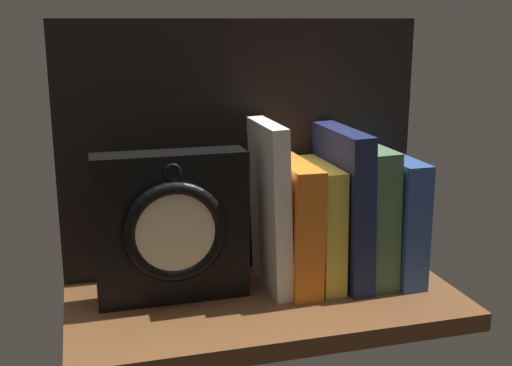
{
  "coord_description": "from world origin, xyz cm",
  "views": [
    {
      "loc": [
        -23.83,
        -79.92,
        37.65
      ],
      "look_at": [
        -0.41,
        3.69,
        15.55
      ],
      "focal_mm": 45.37,
      "sensor_mm": 36.0,
      "label": 1
    }
  ],
  "objects_px": {
    "book_white_catcher": "(270,207)",
    "framed_clock": "(172,228)",
    "book_orange_pandolfini": "(293,224)",
    "book_yellow_seinlanguage": "(319,223)",
    "book_navy_bierce": "(342,205)",
    "book_green_romantic": "(367,212)",
    "book_blue_modern": "(392,215)"
  },
  "relations": [
    {
      "from": "book_white_catcher",
      "to": "framed_clock",
      "type": "height_order",
      "value": "book_white_catcher"
    },
    {
      "from": "book_orange_pandolfini",
      "to": "framed_clock",
      "type": "distance_m",
      "value": 0.18
    },
    {
      "from": "book_orange_pandolfini",
      "to": "book_yellow_seinlanguage",
      "type": "distance_m",
      "value": 0.04
    },
    {
      "from": "book_navy_bierce",
      "to": "framed_clock",
      "type": "bearing_deg",
      "value": -178.34
    },
    {
      "from": "book_white_catcher",
      "to": "book_orange_pandolfini",
      "type": "xyz_separation_m",
      "value": [
        0.04,
        0.0,
        -0.03
      ]
    },
    {
      "from": "book_navy_bierce",
      "to": "book_green_romantic",
      "type": "height_order",
      "value": "book_navy_bierce"
    },
    {
      "from": "book_blue_modern",
      "to": "book_white_catcher",
      "type": "bearing_deg",
      "value": 180.0
    },
    {
      "from": "book_blue_modern",
      "to": "book_orange_pandolfini",
      "type": "bearing_deg",
      "value": 180.0
    },
    {
      "from": "book_white_catcher",
      "to": "book_blue_modern",
      "type": "xyz_separation_m",
      "value": [
        0.19,
        0.0,
        -0.03
      ]
    },
    {
      "from": "book_orange_pandolfini",
      "to": "book_green_romantic",
      "type": "bearing_deg",
      "value": 0.0
    },
    {
      "from": "book_white_catcher",
      "to": "book_blue_modern",
      "type": "relative_size",
      "value": 1.31
    },
    {
      "from": "book_green_romantic",
      "to": "book_blue_modern",
      "type": "height_order",
      "value": "book_green_romantic"
    },
    {
      "from": "book_yellow_seinlanguage",
      "to": "book_navy_bierce",
      "type": "height_order",
      "value": "book_navy_bierce"
    },
    {
      "from": "book_blue_modern",
      "to": "framed_clock",
      "type": "height_order",
      "value": "framed_clock"
    },
    {
      "from": "book_white_catcher",
      "to": "framed_clock",
      "type": "relative_size",
      "value": 1.16
    },
    {
      "from": "book_orange_pandolfini",
      "to": "book_navy_bierce",
      "type": "relative_size",
      "value": 0.81
    },
    {
      "from": "book_yellow_seinlanguage",
      "to": "book_blue_modern",
      "type": "relative_size",
      "value": 0.97
    },
    {
      "from": "book_orange_pandolfini",
      "to": "book_yellow_seinlanguage",
      "type": "xyz_separation_m",
      "value": [
        0.04,
        0.0,
        -0.0
      ]
    },
    {
      "from": "book_green_romantic",
      "to": "framed_clock",
      "type": "bearing_deg",
      "value": -178.56
    },
    {
      "from": "book_navy_bierce",
      "to": "book_blue_modern",
      "type": "distance_m",
      "value": 0.08
    },
    {
      "from": "book_navy_bierce",
      "to": "book_blue_modern",
      "type": "height_order",
      "value": "book_navy_bierce"
    },
    {
      "from": "book_white_catcher",
      "to": "book_blue_modern",
      "type": "bearing_deg",
      "value": 0.0
    },
    {
      "from": "book_white_catcher",
      "to": "book_orange_pandolfini",
      "type": "relative_size",
      "value": 1.32
    },
    {
      "from": "book_blue_modern",
      "to": "framed_clock",
      "type": "distance_m",
      "value": 0.33
    },
    {
      "from": "book_green_romantic",
      "to": "book_orange_pandolfini",
      "type": "bearing_deg",
      "value": 180.0
    },
    {
      "from": "book_yellow_seinlanguage",
      "to": "framed_clock",
      "type": "bearing_deg",
      "value": -178.06
    },
    {
      "from": "book_orange_pandolfini",
      "to": "book_yellow_seinlanguage",
      "type": "height_order",
      "value": "book_orange_pandolfini"
    },
    {
      "from": "book_green_romantic",
      "to": "book_blue_modern",
      "type": "distance_m",
      "value": 0.04
    },
    {
      "from": "book_white_catcher",
      "to": "book_navy_bierce",
      "type": "distance_m",
      "value": 0.11
    },
    {
      "from": "book_yellow_seinlanguage",
      "to": "book_green_romantic",
      "type": "xyz_separation_m",
      "value": [
        0.07,
        0.0,
        0.01
      ]
    },
    {
      "from": "book_orange_pandolfini",
      "to": "book_blue_modern",
      "type": "bearing_deg",
      "value": 0.0
    },
    {
      "from": "book_orange_pandolfini",
      "to": "book_blue_modern",
      "type": "relative_size",
      "value": 1.0
    }
  ]
}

